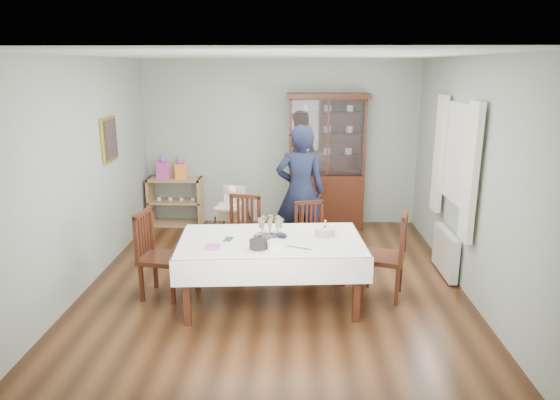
{
  "coord_description": "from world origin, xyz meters",
  "views": [
    {
      "loc": [
        0.23,
        -5.7,
        2.57
      ],
      "look_at": [
        0.06,
        0.2,
        0.99
      ],
      "focal_mm": 32.0,
      "sensor_mm": 36.0,
      "label": 1
    }
  ],
  "objects_px": {
    "chair_end_left": "(162,271)",
    "woman": "(300,191)",
    "high_chair": "(233,227)",
    "champagne_tray": "(270,232)",
    "birthday_cake": "(325,232)",
    "sideboard": "(176,201)",
    "chair_far_right": "(312,251)",
    "china_cabinet": "(327,160)",
    "dining_table": "(271,271)",
    "gift_bag_pink": "(163,168)",
    "chair_end_right": "(384,271)",
    "chair_far_left": "(242,249)",
    "gift_bag_orange": "(180,169)"
  },
  "relations": [
    {
      "from": "china_cabinet",
      "to": "birthday_cake",
      "type": "distance_m",
      "value": 2.73
    },
    {
      "from": "chair_far_left",
      "to": "chair_end_right",
      "type": "relative_size",
      "value": 0.94
    },
    {
      "from": "chair_far_right",
      "to": "woman",
      "type": "bearing_deg",
      "value": 90.6
    },
    {
      "from": "woman",
      "to": "dining_table",
      "type": "bearing_deg",
      "value": 73.98
    },
    {
      "from": "dining_table",
      "to": "gift_bag_orange",
      "type": "distance_m",
      "value": 3.33
    },
    {
      "from": "birthday_cake",
      "to": "gift_bag_orange",
      "type": "bearing_deg",
      "value": 129.33
    },
    {
      "from": "chair_end_left",
      "to": "chair_far_left",
      "type": "bearing_deg",
      "value": -37.95
    },
    {
      "from": "dining_table",
      "to": "chair_end_left",
      "type": "xyz_separation_m",
      "value": [
        -1.27,
        0.16,
        -0.08
      ]
    },
    {
      "from": "birthday_cake",
      "to": "gift_bag_orange",
      "type": "relative_size",
      "value": 0.76
    },
    {
      "from": "chair_far_left",
      "to": "champagne_tray",
      "type": "xyz_separation_m",
      "value": [
        0.42,
        -0.9,
        0.54
      ]
    },
    {
      "from": "chair_end_left",
      "to": "champagne_tray",
      "type": "xyz_separation_m",
      "value": [
        1.26,
        -0.11,
        0.53
      ]
    },
    {
      "from": "chair_end_right",
      "to": "high_chair",
      "type": "height_order",
      "value": "chair_end_right"
    },
    {
      "from": "chair_end_left",
      "to": "china_cabinet",
      "type": "bearing_deg",
      "value": -28.44
    },
    {
      "from": "dining_table",
      "to": "sideboard",
      "type": "height_order",
      "value": "sideboard"
    },
    {
      "from": "china_cabinet",
      "to": "high_chair",
      "type": "relative_size",
      "value": 2.19
    },
    {
      "from": "high_chair",
      "to": "gift_bag_pink",
      "type": "bearing_deg",
      "value": 148.75
    },
    {
      "from": "woman",
      "to": "gift_bag_orange",
      "type": "distance_m",
      "value": 2.36
    },
    {
      "from": "sideboard",
      "to": "china_cabinet",
      "type": "bearing_deg",
      "value": -0.49
    },
    {
      "from": "china_cabinet",
      "to": "chair_far_right",
      "type": "bearing_deg",
      "value": -98.58
    },
    {
      "from": "champagne_tray",
      "to": "birthday_cake",
      "type": "xyz_separation_m",
      "value": [
        0.6,
        0.08,
        -0.02
      ]
    },
    {
      "from": "high_chair",
      "to": "dining_table",
      "type": "bearing_deg",
      "value": -54.3
    },
    {
      "from": "chair_far_right",
      "to": "chair_end_left",
      "type": "bearing_deg",
      "value": -169.64
    },
    {
      "from": "chair_far_right",
      "to": "chair_end_left",
      "type": "xyz_separation_m",
      "value": [
        -1.75,
        -0.8,
        0.03
      ]
    },
    {
      "from": "dining_table",
      "to": "chair_end_left",
      "type": "bearing_deg",
      "value": 172.64
    },
    {
      "from": "sideboard",
      "to": "gift_bag_orange",
      "type": "relative_size",
      "value": 2.59
    },
    {
      "from": "chair_end_left",
      "to": "gift_bag_orange",
      "type": "bearing_deg",
      "value": 16.39
    },
    {
      "from": "sideboard",
      "to": "chair_end_right",
      "type": "height_order",
      "value": "chair_end_right"
    },
    {
      "from": "birthday_cake",
      "to": "chair_end_left",
      "type": "bearing_deg",
      "value": 179.13
    },
    {
      "from": "high_chair",
      "to": "gift_bag_pink",
      "type": "xyz_separation_m",
      "value": [
        -1.29,
        1.3,
        0.58
      ]
    },
    {
      "from": "chair_far_right",
      "to": "chair_end_right",
      "type": "bearing_deg",
      "value": -57.08
    },
    {
      "from": "chair_end_left",
      "to": "high_chair",
      "type": "relative_size",
      "value": 1.02
    },
    {
      "from": "china_cabinet",
      "to": "woman",
      "type": "xyz_separation_m",
      "value": [
        -0.43,
        -1.31,
        -0.2
      ]
    },
    {
      "from": "gift_bag_orange",
      "to": "gift_bag_pink",
      "type": "bearing_deg",
      "value": -180.0
    },
    {
      "from": "sideboard",
      "to": "chair_end_left",
      "type": "bearing_deg",
      "value": -80.24
    },
    {
      "from": "dining_table",
      "to": "high_chair",
      "type": "bearing_deg",
      "value": 111.71
    },
    {
      "from": "china_cabinet",
      "to": "chair_far_right",
      "type": "distance_m",
      "value": 2.08
    },
    {
      "from": "china_cabinet",
      "to": "chair_far_left",
      "type": "xyz_separation_m",
      "value": [
        -1.2,
        -1.89,
        -0.84
      ]
    },
    {
      "from": "gift_bag_pink",
      "to": "champagne_tray",
      "type": "bearing_deg",
      "value": -55.85
    },
    {
      "from": "chair_end_left",
      "to": "gift_bag_pink",
      "type": "height_order",
      "value": "gift_bag_pink"
    },
    {
      "from": "chair_end_right",
      "to": "birthday_cake",
      "type": "distance_m",
      "value": 0.86
    },
    {
      "from": "champagne_tray",
      "to": "chair_far_right",
      "type": "bearing_deg",
      "value": 61.76
    },
    {
      "from": "sideboard",
      "to": "chair_far_right",
      "type": "distance_m",
      "value": 2.92
    },
    {
      "from": "chair_end_left",
      "to": "woman",
      "type": "xyz_separation_m",
      "value": [
        1.6,
        1.37,
        0.62
      ]
    },
    {
      "from": "dining_table",
      "to": "chair_far_right",
      "type": "distance_m",
      "value": 1.09
    },
    {
      "from": "chair_end_left",
      "to": "gift_bag_orange",
      "type": "xyz_separation_m",
      "value": [
        -0.36,
        2.68,
        0.65
      ]
    },
    {
      "from": "sideboard",
      "to": "champagne_tray",
      "type": "xyz_separation_m",
      "value": [
        1.73,
        -2.82,
        0.43
      ]
    },
    {
      "from": "champagne_tray",
      "to": "birthday_cake",
      "type": "distance_m",
      "value": 0.61
    },
    {
      "from": "dining_table",
      "to": "chair_end_right",
      "type": "bearing_deg",
      "value": 9.75
    },
    {
      "from": "dining_table",
      "to": "gift_bag_pink",
      "type": "height_order",
      "value": "gift_bag_pink"
    },
    {
      "from": "woman",
      "to": "china_cabinet",
      "type": "bearing_deg",
      "value": -112.23
    }
  ]
}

